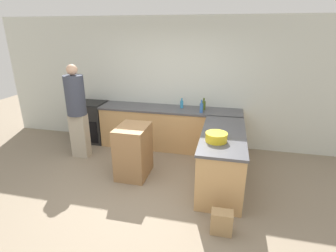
{
  "coord_description": "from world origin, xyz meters",
  "views": [
    {
      "loc": [
        1.16,
        -3.18,
        2.42
      ],
      "look_at": [
        0.24,
        0.76,
        0.93
      ],
      "focal_mm": 28.0,
      "sensor_mm": 36.0,
      "label": 1
    }
  ],
  "objects_px": {
    "person_by_range": "(77,109)",
    "mixing_bowl": "(216,137)",
    "island_table": "(133,151)",
    "water_bottle_blue": "(201,108)",
    "olive_oil_bottle": "(204,105)",
    "paper_bag": "(222,222)",
    "range_oven": "(92,122)",
    "dish_soap_bottle": "(182,104)"
  },
  "relations": [
    {
      "from": "island_table",
      "to": "paper_bag",
      "type": "height_order",
      "value": "island_table"
    },
    {
      "from": "person_by_range",
      "to": "olive_oil_bottle",
      "type": "bearing_deg",
      "value": 20.22
    },
    {
      "from": "mixing_bowl",
      "to": "dish_soap_bottle",
      "type": "relative_size",
      "value": 1.53
    },
    {
      "from": "range_oven",
      "to": "dish_soap_bottle",
      "type": "distance_m",
      "value": 2.13
    },
    {
      "from": "person_by_range",
      "to": "paper_bag",
      "type": "bearing_deg",
      "value": -28.68
    },
    {
      "from": "mixing_bowl",
      "to": "person_by_range",
      "type": "bearing_deg",
      "value": 165.15
    },
    {
      "from": "island_table",
      "to": "olive_oil_bottle",
      "type": "bearing_deg",
      "value": 51.62
    },
    {
      "from": "paper_bag",
      "to": "island_table",
      "type": "bearing_deg",
      "value": 144.75
    },
    {
      "from": "range_oven",
      "to": "mixing_bowl",
      "type": "distance_m",
      "value": 3.29
    },
    {
      "from": "dish_soap_bottle",
      "to": "island_table",
      "type": "bearing_deg",
      "value": -113.58
    },
    {
      "from": "person_by_range",
      "to": "mixing_bowl",
      "type": "bearing_deg",
      "value": -14.85
    },
    {
      "from": "range_oven",
      "to": "paper_bag",
      "type": "height_order",
      "value": "range_oven"
    },
    {
      "from": "range_oven",
      "to": "water_bottle_blue",
      "type": "relative_size",
      "value": 3.5
    },
    {
      "from": "water_bottle_blue",
      "to": "paper_bag",
      "type": "distance_m",
      "value": 2.43
    },
    {
      "from": "olive_oil_bottle",
      "to": "paper_bag",
      "type": "height_order",
      "value": "olive_oil_bottle"
    },
    {
      "from": "water_bottle_blue",
      "to": "person_by_range",
      "type": "height_order",
      "value": "person_by_range"
    },
    {
      "from": "range_oven",
      "to": "person_by_range",
      "type": "height_order",
      "value": "person_by_range"
    },
    {
      "from": "island_table",
      "to": "water_bottle_blue",
      "type": "distance_m",
      "value": 1.61
    },
    {
      "from": "range_oven",
      "to": "dish_soap_bottle",
      "type": "relative_size",
      "value": 4.32
    },
    {
      "from": "water_bottle_blue",
      "to": "person_by_range",
      "type": "bearing_deg",
      "value": -164.13
    },
    {
      "from": "mixing_bowl",
      "to": "olive_oil_bottle",
      "type": "relative_size",
      "value": 1.31
    },
    {
      "from": "paper_bag",
      "to": "olive_oil_bottle",
      "type": "bearing_deg",
      "value": 101.87
    },
    {
      "from": "island_table",
      "to": "water_bottle_blue",
      "type": "xyz_separation_m",
      "value": [
        1.03,
        1.12,
        0.53
      ]
    },
    {
      "from": "person_by_range",
      "to": "paper_bag",
      "type": "xyz_separation_m",
      "value": [
        2.86,
        -1.56,
        -0.84
      ]
    },
    {
      "from": "paper_bag",
      "to": "mixing_bowl",
      "type": "bearing_deg",
      "value": 100.92
    },
    {
      "from": "mixing_bowl",
      "to": "paper_bag",
      "type": "height_order",
      "value": "mixing_bowl"
    },
    {
      "from": "olive_oil_bottle",
      "to": "dish_soap_bottle",
      "type": "bearing_deg",
      "value": 176.39
    },
    {
      "from": "olive_oil_bottle",
      "to": "person_by_range",
      "type": "relative_size",
      "value": 0.13
    },
    {
      "from": "mixing_bowl",
      "to": "water_bottle_blue",
      "type": "xyz_separation_m",
      "value": [
        -0.37,
        1.38,
        0.04
      ]
    },
    {
      "from": "mixing_bowl",
      "to": "island_table",
      "type": "bearing_deg",
      "value": 169.68
    },
    {
      "from": "island_table",
      "to": "olive_oil_bottle",
      "type": "distance_m",
      "value": 1.77
    },
    {
      "from": "island_table",
      "to": "mixing_bowl",
      "type": "xyz_separation_m",
      "value": [
        1.4,
        -0.25,
        0.5
      ]
    },
    {
      "from": "range_oven",
      "to": "paper_bag",
      "type": "distance_m",
      "value": 3.86
    },
    {
      "from": "water_bottle_blue",
      "to": "olive_oil_bottle",
      "type": "distance_m",
      "value": 0.21
    },
    {
      "from": "olive_oil_bottle",
      "to": "paper_bag",
      "type": "xyz_separation_m",
      "value": [
        0.51,
        -2.43,
        -0.83
      ]
    },
    {
      "from": "olive_oil_bottle",
      "to": "mixing_bowl",
      "type": "bearing_deg",
      "value": -77.61
    },
    {
      "from": "paper_bag",
      "to": "water_bottle_blue",
      "type": "bearing_deg",
      "value": 103.52
    },
    {
      "from": "dish_soap_bottle",
      "to": "paper_bag",
      "type": "distance_m",
      "value": 2.76
    },
    {
      "from": "range_oven",
      "to": "dish_soap_bottle",
      "type": "xyz_separation_m",
      "value": [
        2.07,
        0.08,
        0.52
      ]
    },
    {
      "from": "paper_bag",
      "to": "range_oven",
      "type": "bearing_deg",
      "value": 141.96
    },
    {
      "from": "range_oven",
      "to": "person_by_range",
      "type": "relative_size",
      "value": 0.49
    },
    {
      "from": "dish_soap_bottle",
      "to": "paper_bag",
      "type": "bearing_deg",
      "value": -68.47
    }
  ]
}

